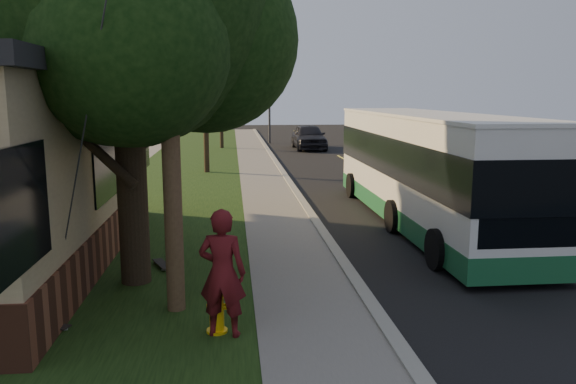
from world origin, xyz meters
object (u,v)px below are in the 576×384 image
object	(u,v)px
utility_pole	(166,28)
traffic_signal	(269,101)
skateboarder	(222,273)
distant_car	(309,137)
fire_hydrant	(217,309)
transit_bus	(427,166)
leafy_tree	(127,7)
bare_tree_far	(221,119)
skateboard_main	(162,264)
bare_tree_near	(206,127)
skateboard_spare	(48,325)

from	to	relation	value
utility_pole	traffic_signal	xyz separation A→B (m)	(3.81, 33.01, -1.47)
skateboarder	distant_car	world-z (taller)	skateboarder
skateboarder	fire_hydrant	bearing A→B (deg)	-37.52
transit_bus	skateboarder	bearing A→B (deg)	-128.04
leafy_tree	distant_car	xyz separation A→B (m)	(6.97, 26.51, -4.32)
utility_pole	traffic_signal	distance (m)	33.26
bare_tree_far	skateboard_main	world-z (taller)	bare_tree_far
bare_tree_far	skateboard_main	size ratio (longest dim) A/B	4.93
leafy_tree	traffic_signal	world-z (taller)	leafy_tree
bare_tree_near	traffic_signal	distance (m)	16.52
leafy_tree	transit_bus	distance (m)	9.17
utility_pole	transit_bus	bearing A→B (deg)	43.33
bare_tree_near	skateboarder	xyz separation A→B (m)	(1.00, -18.12, -1.12)
traffic_signal	skateboard_spare	bearing A→B (deg)	-99.63
transit_bus	skateboard_spare	xyz separation A→B (m)	(-8.29, -6.62, -1.54)
skateboarder	utility_pole	bearing A→B (deg)	-41.83
skateboard_main	skateboard_spare	distance (m)	3.30
fire_hydrant	transit_bus	xyz separation A→B (m)	(5.69, 7.02, 1.23)
skateboard_spare	distant_car	world-z (taller)	distant_car
bare_tree_far	skateboarder	world-z (taller)	bare_tree_far
fire_hydrant	skateboard_main	size ratio (longest dim) A/B	0.91
skateboard_spare	fire_hydrant	bearing A→B (deg)	-8.76
bare_tree_far	transit_bus	bearing A→B (deg)	-75.16
transit_bus	skateboard_main	size ratio (longest dim) A/B	14.07
bare_tree_near	distant_car	distance (m)	12.88
bare_tree_near	skateboard_main	distance (m)	14.75
leafy_tree	distant_car	distance (m)	27.75
skateboard_main	bare_tree_far	bearing A→B (deg)	88.23
leafy_tree	bare_tree_near	distance (m)	15.66
bare_tree_near	skateboard_spare	world-z (taller)	bare_tree_near
utility_pole	skateboard_main	bearing A→B (deg)	102.09
leafy_tree	transit_bus	size ratio (longest dim) A/B	0.68
bare_tree_far	distant_car	xyz separation A→B (m)	(5.80, -0.84, -1.16)
utility_pole	skateboard_main	distance (m)	5.13
bare_tree_far	distant_car	bearing A→B (deg)	-8.22
traffic_signal	skateboarder	xyz separation A→B (m)	(-3.00, -34.12, -2.13)
traffic_signal	distant_car	bearing A→B (deg)	-64.56
skateboard_spare	distant_car	xyz separation A→B (m)	(8.00, 28.76, 0.72)
bare_tree_far	transit_bus	xyz separation A→B (m)	(6.09, -22.98, -0.34)
bare_tree_far	transit_bus	size ratio (longest dim) A/B	0.35
leafy_tree	bare_tree_near	world-z (taller)	leafy_tree
leafy_tree	skateboard_main	distance (m)	5.11
bare_tree_near	traffic_signal	size ratio (longest dim) A/B	0.78
fire_hydrant	distant_car	size ratio (longest dim) A/B	0.15
bare_tree_near	transit_bus	world-z (taller)	bare_tree_near
leafy_tree	distant_car	bearing A→B (deg)	75.27
transit_bus	leafy_tree	bearing A→B (deg)	-148.91
bare_tree_near	skateboard_main	xyz separation A→B (m)	(-0.32, -14.60, -2.02)
fire_hydrant	skateboard_main	xyz separation A→B (m)	(-1.22, 3.40, -0.31)
traffic_signal	skateboard_main	distance (m)	31.06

